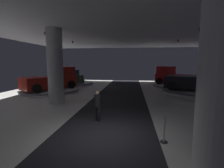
{
  "coord_description": "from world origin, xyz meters",
  "views": [
    {
      "loc": [
        1.14,
        -6.52,
        3.0
      ],
      "look_at": [
        -0.41,
        5.94,
        1.4
      ],
      "focal_mm": 26.77,
      "sensor_mm": 36.0,
      "label": 1
    }
  ],
  "objects_px": {
    "display_car_deep_left": "(72,77)",
    "display_platform_deep_right": "(177,86)",
    "visitor_walking_near": "(97,104)",
    "pickup_truck_far_right": "(199,81)",
    "column_left": "(55,66)",
    "pickup_truck_deep_right": "(175,77)",
    "display_platform_far_right": "(194,92)",
    "display_platform_far_left": "(50,90)",
    "pickup_truck_far_left": "(52,80)",
    "display_platform_deep_left": "(72,84)"
  },
  "relations": [
    {
      "from": "pickup_truck_far_left",
      "to": "display_platform_deep_right",
      "type": "height_order",
      "value": "pickup_truck_far_left"
    },
    {
      "from": "display_platform_far_left",
      "to": "pickup_truck_far_right",
      "type": "xyz_separation_m",
      "value": [
        14.71,
        0.33,
        1.16
      ]
    },
    {
      "from": "display_platform_far_right",
      "to": "pickup_truck_far_right",
      "type": "distance_m",
      "value": 1.15
    },
    {
      "from": "display_car_deep_left",
      "to": "pickup_truck_deep_right",
      "type": "distance_m",
      "value": 13.58
    },
    {
      "from": "visitor_walking_near",
      "to": "column_left",
      "type": "bearing_deg",
      "value": 137.4
    },
    {
      "from": "display_car_deep_left",
      "to": "display_platform_far_right",
      "type": "height_order",
      "value": "display_car_deep_left"
    },
    {
      "from": "pickup_truck_deep_right",
      "to": "visitor_walking_near",
      "type": "relative_size",
      "value": 3.32
    },
    {
      "from": "pickup_truck_far_left",
      "to": "display_platform_deep_right",
      "type": "bearing_deg",
      "value": 20.0
    },
    {
      "from": "column_left",
      "to": "pickup_truck_far_right",
      "type": "distance_m",
      "value": 12.88
    },
    {
      "from": "pickup_truck_far_left",
      "to": "pickup_truck_far_right",
      "type": "relative_size",
      "value": 0.97
    },
    {
      "from": "display_platform_deep_left",
      "to": "pickup_truck_deep_right",
      "type": "height_order",
      "value": "pickup_truck_deep_right"
    },
    {
      "from": "display_platform_far_left",
      "to": "display_platform_deep_left",
      "type": "height_order",
      "value": "display_platform_deep_left"
    },
    {
      "from": "pickup_truck_far_left",
      "to": "display_platform_deep_right",
      "type": "distance_m",
      "value": 14.84
    },
    {
      "from": "display_platform_deep_left",
      "to": "pickup_truck_far_right",
      "type": "distance_m",
      "value": 15.39
    },
    {
      "from": "pickup_truck_deep_right",
      "to": "pickup_truck_far_right",
      "type": "xyz_separation_m",
      "value": [
        0.85,
        -5.22,
        0.15
      ]
    },
    {
      "from": "display_car_deep_left",
      "to": "pickup_truck_far_right",
      "type": "relative_size",
      "value": 0.78
    },
    {
      "from": "column_left",
      "to": "visitor_walking_near",
      "type": "bearing_deg",
      "value": -42.6
    },
    {
      "from": "column_left",
      "to": "display_car_deep_left",
      "type": "xyz_separation_m",
      "value": [
        -2.52,
        10.0,
        -1.66
      ]
    },
    {
      "from": "display_car_deep_left",
      "to": "pickup_truck_far_right",
      "type": "distance_m",
      "value": 15.38
    },
    {
      "from": "display_platform_deep_left",
      "to": "column_left",
      "type": "bearing_deg",
      "value": -75.91
    },
    {
      "from": "column_left",
      "to": "display_platform_deep_left",
      "type": "relative_size",
      "value": 0.94
    },
    {
      "from": "display_platform_deep_left",
      "to": "pickup_truck_deep_right",
      "type": "xyz_separation_m",
      "value": [
        13.56,
        -0.06,
        0.98
      ]
    },
    {
      "from": "pickup_truck_far_left",
      "to": "display_platform_far_right",
      "type": "distance_m",
      "value": 14.27
    },
    {
      "from": "visitor_walking_near",
      "to": "pickup_truck_far_right",
      "type": "bearing_deg",
      "value": 46.26
    },
    {
      "from": "display_car_deep_left",
      "to": "pickup_truck_far_right",
      "type": "xyz_separation_m",
      "value": [
        14.43,
        -5.3,
        0.21
      ]
    },
    {
      "from": "display_car_deep_left",
      "to": "pickup_truck_deep_right",
      "type": "bearing_deg",
      "value": -0.34
    },
    {
      "from": "pickup_truck_deep_right",
      "to": "display_platform_far_right",
      "type": "distance_m",
      "value": 5.21
    },
    {
      "from": "column_left",
      "to": "display_platform_far_right",
      "type": "height_order",
      "value": "column_left"
    },
    {
      "from": "display_platform_far_left",
      "to": "display_car_deep_left",
      "type": "xyz_separation_m",
      "value": [
        0.28,
        5.63,
        0.95
      ]
    },
    {
      "from": "pickup_truck_far_right",
      "to": "display_platform_deep_left",
      "type": "bearing_deg",
      "value": 159.9
    },
    {
      "from": "pickup_truck_deep_right",
      "to": "display_platform_far_left",
      "type": "bearing_deg",
      "value": -158.18
    },
    {
      "from": "pickup_truck_far_left",
      "to": "pickup_truck_deep_right",
      "type": "relative_size",
      "value": 1.05
    },
    {
      "from": "visitor_walking_near",
      "to": "display_car_deep_left",
      "type": "bearing_deg",
      "value": 115.39
    },
    {
      "from": "pickup_truck_far_right",
      "to": "display_platform_far_right",
      "type": "bearing_deg",
      "value": 156.88
    },
    {
      "from": "display_platform_far_left",
      "to": "pickup_truck_far_right",
      "type": "bearing_deg",
      "value": 1.28
    },
    {
      "from": "display_platform_deep_right",
      "to": "pickup_truck_deep_right",
      "type": "distance_m",
      "value": 1.08
    },
    {
      "from": "pickup_truck_far_left",
      "to": "visitor_walking_near",
      "type": "bearing_deg",
      "value": -51.55
    },
    {
      "from": "display_platform_far_right",
      "to": "visitor_walking_near",
      "type": "xyz_separation_m",
      "value": [
        -7.67,
        -8.45,
        0.7
      ]
    },
    {
      "from": "display_platform_deep_left",
      "to": "visitor_walking_near",
      "type": "height_order",
      "value": "visitor_walking_near"
    },
    {
      "from": "display_car_deep_left",
      "to": "display_platform_deep_right",
      "type": "distance_m",
      "value": 13.85
    },
    {
      "from": "display_platform_deep_left",
      "to": "display_platform_far_right",
      "type": "xyz_separation_m",
      "value": [
        14.12,
        -5.15,
        0.02
      ]
    },
    {
      "from": "pickup_truck_far_left",
      "to": "pickup_truck_deep_right",
      "type": "xyz_separation_m",
      "value": [
        13.67,
        5.28,
        -0.04
      ]
    },
    {
      "from": "display_platform_deep_right",
      "to": "visitor_walking_near",
      "type": "bearing_deg",
      "value": -118.87
    },
    {
      "from": "display_platform_far_left",
      "to": "display_platform_deep_left",
      "type": "bearing_deg",
      "value": 86.98
    },
    {
      "from": "display_car_deep_left",
      "to": "column_left",
      "type": "bearing_deg",
      "value": -75.85
    },
    {
      "from": "pickup_truck_far_left",
      "to": "display_platform_deep_left",
      "type": "distance_m",
      "value": 5.44
    },
    {
      "from": "pickup_truck_deep_right",
      "to": "pickup_truck_far_left",
      "type": "bearing_deg",
      "value": -158.87
    },
    {
      "from": "column_left",
      "to": "pickup_truck_deep_right",
      "type": "xyz_separation_m",
      "value": [
        11.06,
        9.92,
        -1.59
      ]
    },
    {
      "from": "display_platform_far_right",
      "to": "visitor_walking_near",
      "type": "bearing_deg",
      "value": -132.23
    },
    {
      "from": "pickup_truck_far_left",
      "to": "visitor_walking_near",
      "type": "xyz_separation_m",
      "value": [
        6.56,
        -8.26,
        -0.29
      ]
    }
  ]
}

